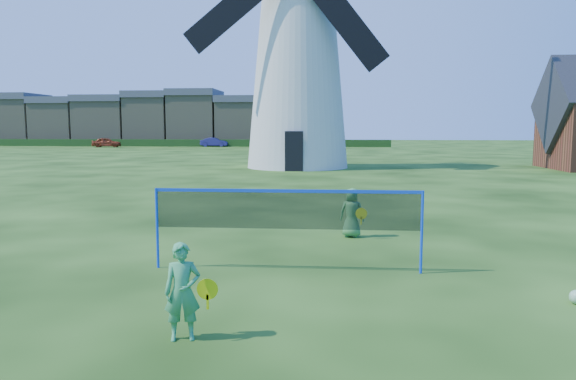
# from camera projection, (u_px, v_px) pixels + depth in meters

# --- Properties ---
(ground) EXTENTS (220.00, 220.00, 0.00)m
(ground) POSITION_uv_depth(u_px,v_px,m) (275.00, 273.00, 10.11)
(ground) COLOR black
(ground) RESTS_ON ground
(windmill) EXTENTS (13.99, 6.75, 20.03)m
(windmill) POSITION_uv_depth(u_px,v_px,m) (298.00, 61.00, 35.87)
(windmill) COLOR silver
(windmill) RESTS_ON ground
(badminton_net) EXTENTS (5.05, 0.05, 1.55)m
(badminton_net) POSITION_uv_depth(u_px,v_px,m) (287.00, 211.00, 10.14)
(badminton_net) COLOR blue
(badminton_net) RESTS_ON ground
(player_girl) EXTENTS (0.68, 0.40, 1.26)m
(player_girl) POSITION_uv_depth(u_px,v_px,m) (183.00, 292.00, 6.86)
(player_girl) COLOR #3E9B5C
(player_girl) RESTS_ON ground
(player_boy) EXTENTS (0.69, 0.49, 1.22)m
(player_boy) POSITION_uv_depth(u_px,v_px,m) (352.00, 213.00, 13.33)
(player_boy) COLOR #469045
(player_boy) RESTS_ON ground
(terraced_houses) EXTENTS (50.64, 8.40, 8.33)m
(terraced_houses) POSITION_uv_depth(u_px,v_px,m) (152.00, 119.00, 83.14)
(terraced_houses) COLOR #8C7D5D
(terraced_houses) RESTS_ON ground
(hedge) EXTENTS (62.00, 0.80, 1.00)m
(hedge) POSITION_uv_depth(u_px,v_px,m) (171.00, 143.00, 77.20)
(hedge) COLOR #193814
(hedge) RESTS_ON ground
(car_left) EXTENTS (4.03, 2.20, 1.30)m
(car_left) POSITION_uv_depth(u_px,v_px,m) (107.00, 142.00, 73.93)
(car_left) COLOR maroon
(car_left) RESTS_ON ground
(car_right) EXTENTS (3.89, 1.48, 1.27)m
(car_right) POSITION_uv_depth(u_px,v_px,m) (214.00, 142.00, 76.24)
(car_right) COLOR navy
(car_right) RESTS_ON ground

